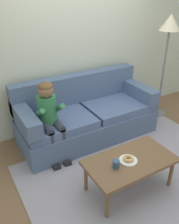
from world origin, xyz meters
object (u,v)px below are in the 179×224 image
at_px(couch, 86,116).
at_px(toy_controller, 151,145).
at_px(coffee_table, 130,163).
at_px(floor_lamp, 169,33).
at_px(donut, 128,159).
at_px(mug, 116,164).
at_px(person_child, 49,114).

distance_m(couch, toy_controller, 1.10).
bearing_deg(coffee_table, floor_lamp, 36.34).
xyz_separation_m(donut, toy_controller, (0.87, 0.49, -0.44)).
relative_size(toy_controller, floor_lamp, 0.13).
height_order(coffee_table, mug, mug).
bearing_deg(person_child, toy_controller, -23.28).
relative_size(person_child, toy_controller, 4.87).
bearing_deg(couch, person_child, -162.94).
distance_m(couch, person_child, 0.78).
height_order(person_child, donut, person_child).
relative_size(person_child, mug, 12.24).
height_order(couch, coffee_table, couch).
relative_size(person_child, donut, 9.18).
distance_m(couch, floor_lamp, 1.93).
bearing_deg(donut, couch, 82.16).
bearing_deg(donut, floor_lamp, 35.82).
bearing_deg(mug, toy_controller, 25.69).
distance_m(couch, mug, 1.36).
xyz_separation_m(coffee_table, toy_controller, (0.84, 0.49, -0.36)).
bearing_deg(donut, toy_controller, 29.34).
relative_size(mug, floor_lamp, 0.05).
bearing_deg(floor_lamp, mug, -146.50).
xyz_separation_m(mug, floor_lamp, (1.92, 1.27, 1.02)).
bearing_deg(couch, floor_lamp, -1.36).
bearing_deg(donut, coffee_table, 1.79).
bearing_deg(couch, coffee_table, -96.35).
height_order(couch, person_child, person_child).
height_order(coffee_table, floor_lamp, floor_lamp).
distance_m(coffee_table, person_child, 1.24).
distance_m(person_child, mug, 1.16).
bearing_deg(toy_controller, mug, -157.08).
height_order(donut, floor_lamp, floor_lamp).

